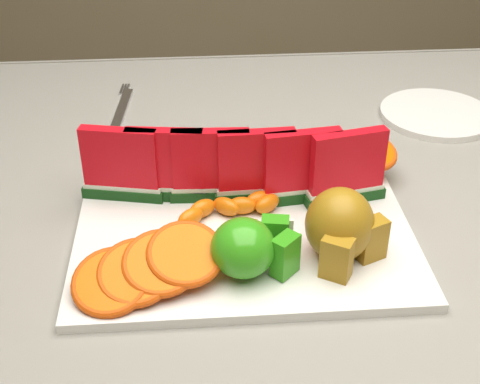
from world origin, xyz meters
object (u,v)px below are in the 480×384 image
at_px(platter, 244,233).
at_px(pear_cluster, 341,227).
at_px(apple_cluster, 250,247).
at_px(fork, 121,109).
at_px(side_plate, 437,114).

relative_size(platter, pear_cluster, 3.90).
bearing_deg(pear_cluster, platter, 150.64).
xyz_separation_m(platter, apple_cluster, (-0.00, -0.08, 0.04)).
bearing_deg(fork, apple_cluster, -68.56).
xyz_separation_m(side_plate, fork, (-0.51, 0.06, -0.00)).
bearing_deg(fork, platter, -64.33).
height_order(side_plate, fork, side_plate).
bearing_deg(side_plate, fork, 173.11).
bearing_deg(pear_cluster, apple_cluster, -168.41).
bearing_deg(apple_cluster, side_plate, 48.28).
relative_size(apple_cluster, pear_cluster, 1.05).
xyz_separation_m(pear_cluster, side_plate, (0.23, 0.36, -0.05)).
bearing_deg(side_plate, platter, -138.43).
bearing_deg(pear_cluster, side_plate, 56.83).
bearing_deg(pear_cluster, fork, 123.47).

